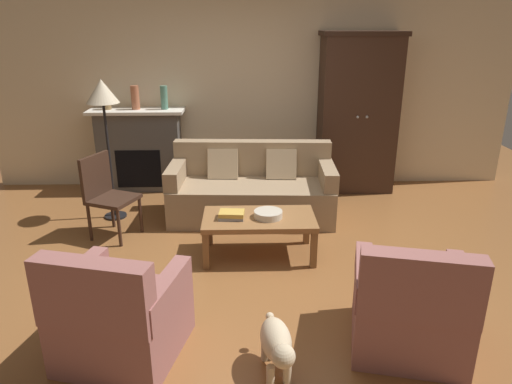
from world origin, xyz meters
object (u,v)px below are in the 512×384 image
Objects in this scene: armchair_near_left at (119,317)px; dog at (277,343)px; mantel_vase_bronze at (107,102)px; armoire at (357,114)px; mantel_vase_terracotta at (135,98)px; mantel_vase_jade at (164,98)px; couch at (252,191)px; fireplace at (140,149)px; coffee_table at (259,222)px; floor_lamp at (103,100)px; book_stack at (231,215)px; fruit_bowl at (268,214)px; armchair_near_right at (410,310)px; side_chair_wooden at (106,191)px.

armchair_near_left reaches higher than dog.
armoire is at bearing -1.03° from mantel_vase_bronze.
armoire is 10.29× the size of mantel_vase_bronze.
mantel_vase_terracotta reaches higher than mantel_vase_jade.
armoire reaches higher than dog.
couch is 6.32× the size of mantel_vase_terracotta.
fireplace is 1.85m from couch.
coffee_table is 0.68× the size of floor_lamp.
book_stack is 2.02m from floor_lamp.
armchair_near_left is (-1.10, -1.46, -0.14)m from fruit_bowl.
couch is at bearing 113.05° from armchair_near_right.
mantel_vase_terracotta is 0.34× the size of side_chair_wooden.
mantel_vase_terracotta is (0.00, -0.02, 0.71)m from fireplace.
mantel_vase_jade reaches higher than couch.
book_stack is (1.29, -2.09, -0.11)m from fireplace.
side_chair_wooden is at bearing -92.20° from fireplace.
mantel_vase_terracotta is (-1.65, 2.06, 0.82)m from fruit_bowl.
book_stack reaches higher than dog.
book_stack is (-0.27, -0.03, 0.09)m from coffee_table.
mantel_vase_jade is 1.75m from side_chair_wooden.
book_stack is at bearing -129.39° from armoire.
book_stack is (-1.66, -2.02, -0.60)m from armoire.
dog is (1.75, -2.74, -1.16)m from floor_lamp.
dog is at bearing -88.14° from coffee_table.
side_chair_wooden is (-1.62, 0.53, 0.15)m from coffee_table.
fireplace is 4.37m from armchair_near_right.
couch is 2.12× the size of armchair_near_right.
floor_lamp is (-0.13, -1.02, 0.84)m from fireplace.
mantel_vase_bronze is 0.76m from mantel_vase_jade.
side_chair_wooden is (-1.71, 0.55, 0.06)m from fruit_bowl.
mantel_vase_terracotta is at bearing 146.12° from couch.
fruit_bowl is 0.36m from book_stack.
dog is (0.06, -1.70, -0.12)m from coffee_table.
coffee_table is 1.80m from armchair_near_left.
fruit_bowl is 0.91× the size of mantel_vase_jade.
floor_lamp is (-0.51, -1.01, 0.13)m from mantel_vase_jade.
armoire is at bearing 83.72° from armchair_near_right.
armchair_near_right is at bearing -42.71° from floor_lamp.
mantel_vase_bronze is 0.22× the size of armchair_near_left.
mantel_vase_bronze reaches higher than armchair_near_left.
side_chair_wooden is at bearing 161.93° from coffee_table.
armchair_near_left is 1.04× the size of side_chair_wooden.
armchair_near_right is (2.02, 0.03, 0.00)m from armchair_near_left.
armchair_near_left is (-1.01, -1.48, -0.05)m from coffee_table.
armchair_near_right is (2.95, -3.50, -0.91)m from mantel_vase_bronze.
fireplace is 0.76m from mantel_vase_bronze.
floor_lamp reaches higher than armchair_near_left.
armchair_near_right is 0.57× the size of floor_lamp.
book_stack is at bearing -22.49° from side_chair_wooden.
armchair_near_right is at bearing -37.04° from side_chair_wooden.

